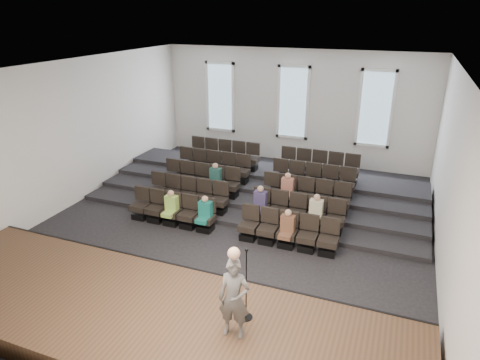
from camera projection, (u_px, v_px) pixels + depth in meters
ground at (234, 226)px, 13.80m from camera, size 14.00×14.00×0.00m
ceiling at (233, 67)px, 11.95m from camera, size 12.00×14.00×0.02m
wall_back at (293, 107)px, 18.95m from camera, size 12.00×0.04×5.00m
wall_front at (67, 280)px, 6.81m from camera, size 12.00×0.04×5.00m
wall_left at (74, 133)px, 14.91m from camera, size 0.04×14.00×5.00m
wall_right at (453, 179)px, 10.84m from camera, size 0.04×14.00×5.00m
stage at (146, 319)px, 9.30m from camera, size 11.80×3.60×0.50m
stage_lip at (184, 275)px, 10.83m from camera, size 11.80×0.06×0.52m
risers at (265, 186)px, 16.47m from camera, size 11.80×4.80×0.60m
seating_rows at (250, 189)px, 14.88m from camera, size 6.80×4.70×1.67m
windows at (293, 103)px, 18.81m from camera, size 8.44×0.10×3.24m
audience at (248, 202)px, 13.64m from camera, size 4.85×2.64×1.10m
speaker at (234, 298)px, 8.20m from camera, size 0.66×0.47×1.70m
mic_stand at (246, 298)px, 8.78m from camera, size 0.28×0.28×1.67m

